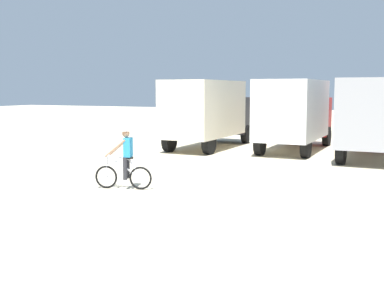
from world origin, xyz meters
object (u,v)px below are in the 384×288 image
box_truck_white_box (295,112)px  cyclist_orange_shirt (125,161)px  box_truck_grey_hauler (376,114)px  box_truck_cream_rv (209,110)px

box_truck_white_box → cyclist_orange_shirt: bearing=-103.1°
box_truck_white_box → cyclist_orange_shirt: size_ratio=3.73×
box_truck_white_box → box_truck_grey_hauler: bearing=-17.9°
box_truck_white_box → box_truck_grey_hauler: (3.64, -1.18, 0.00)m
box_truck_white_box → cyclist_orange_shirt: 11.29m
box_truck_cream_rv → box_truck_white_box: 4.24m
box_truck_cream_rv → box_truck_grey_hauler: same height
box_truck_white_box → box_truck_grey_hauler: size_ratio=1.00×
box_truck_grey_hauler → cyclist_orange_shirt: 11.62m
box_truck_white_box → box_truck_grey_hauler: same height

